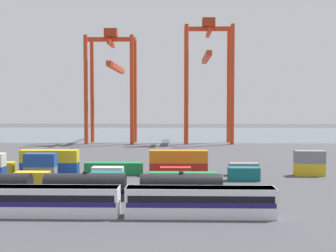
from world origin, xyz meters
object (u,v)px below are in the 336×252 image
Objects in this scene: shipping_container_1 at (33,179)px; shipping_container_14 at (114,169)px; shipping_container_6 at (41,173)px; passenger_train at (45,200)px; freight_tank_row at (85,186)px; shipping_container_15 at (179,169)px; shipping_container_2 at (107,179)px; gantry_crane_west at (113,75)px; gantry_crane_central at (208,69)px.

shipping_container_14 is (12.87, 12.42, 0.00)m from shipping_container_1.
shipping_container_1 and shipping_container_6 have the same top height.
shipping_container_6 is at bearing 95.52° from shipping_container_1.
passenger_train is 1.43× the size of freight_tank_row.
freight_tank_row is (3.17, 9.55, -0.03)m from passenger_train.
shipping_container_15 is (13.59, 0.00, 0.00)m from shipping_container_14.
passenger_train is at bearing -103.27° from shipping_container_2.
shipping_container_15 is 0.28× the size of gantry_crane_west.
shipping_container_14 is (0.86, 23.14, -0.81)m from freight_tank_row.
shipping_container_2 and shipping_container_15 have the same top height.
passenger_train reaches higher than shipping_container_14.
shipping_container_14 is 1.00× the size of shipping_container_15.
freight_tank_row is at bearing -121.97° from shipping_container_15.
gantry_crane_west is at bearing 99.04° from shipping_container_14.
passenger_train is 10.00× the size of shipping_container_2.
shipping_container_1 is at bearing 180.00° from shipping_container_2.
passenger_train is 22.13m from shipping_container_1.
freight_tank_row is at bearing 71.62° from passenger_train.
gantry_crane_central is at bearing 75.06° from passenger_train.
passenger_train is at bearing -118.32° from shipping_container_15.
freight_tank_row is at bearing -83.50° from gantry_crane_west.
shipping_container_15 is at bearing 0.00° from shipping_container_14.
shipping_container_1 is 1.00× the size of shipping_container_2.
shipping_container_15 is 81.95m from gantry_crane_central.
shipping_container_6 is 0.14× the size of gantry_crane_west.
shipping_container_6 is (-9.44, 26.48, -0.84)m from passenger_train.
shipping_container_1 is 6.24m from shipping_container_6.
shipping_container_2 is 0.50× the size of shipping_container_14.
gantry_crane_west reaches higher than freight_tank_row.
shipping_container_14 is at bearing 93.46° from shipping_container_2.
shipping_container_6 is at bearing 126.70° from freight_tank_row.
shipping_container_2 is at bearing -23.58° from shipping_container_6.
freight_tank_row reaches higher than passenger_train.
passenger_train is at bearing -85.69° from gantry_crane_west.
passenger_train is at bearing -70.37° from shipping_container_6.
freight_tank_row is at bearing -92.12° from shipping_container_14.
gantry_crane_west reaches higher than shipping_container_1.
shipping_container_6 is 0.50× the size of shipping_container_14.
gantry_crane_west reaches higher than shipping_container_6.
gantry_crane_west is 0.92× the size of gantry_crane_central.
shipping_container_14 is 84.93m from gantry_crane_central.
gantry_crane_west is at bearing 94.31° from passenger_train.
gantry_crane_west reaches higher than shipping_container_2.
shipping_container_15 is at bearing 12.92° from shipping_container_6.
shipping_container_2 is at bearing -105.32° from gantry_crane_central.
shipping_container_1 is 29.23m from shipping_container_15.
passenger_train is 37.14m from shipping_container_15.
shipping_container_1 is at bearing -90.35° from gantry_crane_west.
shipping_container_6 is (-14.22, 6.21, 0.00)m from shipping_container_2.
gantry_crane_west is at bearing 108.49° from shipping_container_15.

